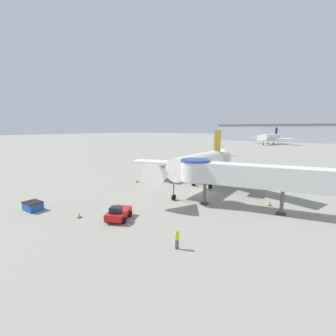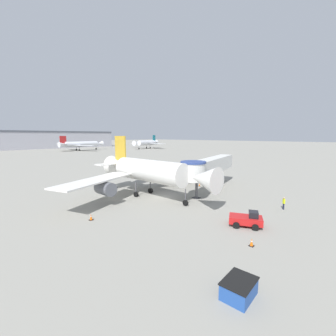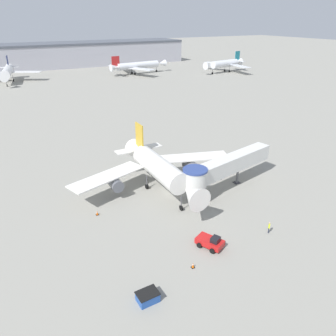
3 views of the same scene
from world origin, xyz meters
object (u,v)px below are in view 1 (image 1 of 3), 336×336
object	(u,v)px
jet_bridge	(247,175)
pushback_tug_red	(118,213)
main_airplane	(199,165)
traffic_cone_port_wing	(137,180)
background_jet_navy_tail	(270,137)
traffic_cone_apron_front	(79,215)
traffic_cone_starboard_wing	(270,203)
ground_crew_marshaller	(177,238)
service_container_blue	(33,206)

from	to	relation	value
jet_bridge	pushback_tug_red	xyz separation A→B (m)	(-11.25, -12.21, -3.89)
jet_bridge	main_airplane	bearing A→B (deg)	138.00
main_airplane	traffic_cone_port_wing	xyz separation A→B (m)	(-12.40, -2.87, -3.98)
background_jet_navy_tail	main_airplane	bearing A→B (deg)	-74.56
pushback_tug_red	traffic_cone_apron_front	world-z (taller)	pushback_tug_red
traffic_cone_apron_front	traffic_cone_port_wing	bearing A→B (deg)	111.28
background_jet_navy_tail	traffic_cone_starboard_wing	bearing A→B (deg)	-69.37
pushback_tug_red	background_jet_navy_tail	size ratio (longest dim) A/B	0.14
traffic_cone_apron_front	ground_crew_marshaller	world-z (taller)	ground_crew_marshaller
service_container_blue	traffic_cone_port_wing	xyz separation A→B (m)	(0.46, 19.54, -0.20)
traffic_cone_starboard_wing	traffic_cone_port_wing	xyz separation A→B (m)	(-24.81, -0.63, 0.04)
pushback_tug_red	background_jet_navy_tail	world-z (taller)	background_jet_navy_tail
main_airplane	ground_crew_marshaller	size ratio (longest dim) A/B	17.67
main_airplane	traffic_cone_apron_front	world-z (taller)	main_airplane
traffic_cone_starboard_wing	pushback_tug_red	bearing A→B (deg)	-130.91
main_airplane	traffic_cone_starboard_wing	bearing A→B (deg)	-10.35
ground_crew_marshaller	background_jet_navy_tail	world-z (taller)	background_jet_navy_tail
traffic_cone_port_wing	background_jet_navy_tail	world-z (taller)	background_jet_navy_tail
background_jet_navy_tail	ground_crew_marshaller	bearing A→B (deg)	-72.30
jet_bridge	traffic_cone_port_wing	distance (m)	22.99
pushback_tug_red	traffic_cone_starboard_wing	world-z (taller)	pushback_tug_red
pushback_tug_red	traffic_cone_port_wing	size ratio (longest dim) A/B	5.28
background_jet_navy_tail	pushback_tug_red	bearing A→B (deg)	-75.78
pushback_tug_red	ground_crew_marshaller	xyz separation A→B (m)	(9.29, -1.51, 0.24)
traffic_cone_starboard_wing	traffic_cone_apron_front	world-z (taller)	traffic_cone_apron_front
jet_bridge	traffic_cone_apron_front	size ratio (longest dim) A/B	27.58
main_airplane	jet_bridge	bearing A→B (deg)	-30.23
traffic_cone_apron_front	background_jet_navy_tail	xyz separation A→B (m)	(-8.07, 149.42, 4.55)
traffic_cone_apron_front	traffic_cone_starboard_wing	bearing A→B (deg)	45.21
traffic_cone_apron_front	jet_bridge	bearing A→B (deg)	43.08
jet_bridge	traffic_cone_port_wing	world-z (taller)	jet_bridge
traffic_cone_apron_front	main_airplane	bearing A→B (deg)	74.66
traffic_cone_starboard_wing	main_airplane	bearing A→B (deg)	169.75
traffic_cone_starboard_wing	traffic_cone_apron_front	xyz separation A→B (m)	(-17.99, -18.12, 0.03)
traffic_cone_starboard_wing	traffic_cone_apron_front	size ratio (longest dim) A/B	0.93
jet_bridge	traffic_cone_port_wing	xyz separation A→B (m)	(-22.39, 2.93, -4.32)
jet_bridge	service_container_blue	size ratio (longest dim) A/B	8.45
traffic_cone_starboard_wing	ground_crew_marshaller	bearing A→B (deg)	-104.20
ground_crew_marshaller	background_jet_navy_tail	bearing A→B (deg)	-125.92
main_airplane	background_jet_navy_tail	size ratio (longest dim) A/B	1.03
traffic_cone_starboard_wing	traffic_cone_apron_front	distance (m)	25.54
pushback_tug_red	service_container_blue	xyz separation A→B (m)	(-11.61, -4.40, -0.22)
jet_bridge	traffic_cone_starboard_wing	world-z (taller)	jet_bridge
background_jet_navy_tail	jet_bridge	bearing A→B (deg)	-70.65
main_airplane	service_container_blue	world-z (taller)	main_airplane
main_airplane	traffic_cone_starboard_wing	xyz separation A→B (m)	(12.41, -2.24, -4.03)
main_airplane	traffic_cone_port_wing	world-z (taller)	main_airplane
traffic_cone_port_wing	background_jet_navy_tail	xyz separation A→B (m)	(-1.26, 131.92, 4.54)
traffic_cone_starboard_wing	traffic_cone_port_wing	distance (m)	24.81
traffic_cone_port_wing	jet_bridge	bearing A→B (deg)	-7.45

